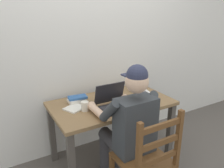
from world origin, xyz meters
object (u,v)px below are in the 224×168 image
object	(u,v)px
coffee_mug_dark	(135,87)
laptop	(114,102)
coffee_mug_spare	(106,94)
book_stack_main	(77,99)
desk	(112,110)
seated_person	(128,123)
wooden_chair	(147,162)
coffee_mug_white	(85,106)
computer_mouse	(134,102)

from	to	relation	value
coffee_mug_dark	laptop	bearing A→B (deg)	-150.09
coffee_mug_spare	book_stack_main	bearing A→B (deg)	171.94
coffee_mug_dark	desk	bearing A→B (deg)	-161.57
coffee_mug_spare	book_stack_main	size ratio (longest dim) A/B	0.55
desk	coffee_mug_dark	size ratio (longest dim) A/B	11.00
seated_person	coffee_mug_dark	world-z (taller)	seated_person
wooden_chair	coffee_mug_white	bearing A→B (deg)	110.48
seated_person	laptop	size ratio (longest dim) A/B	3.79
laptop	coffee_mug_white	xyz separation A→B (m)	(-0.28, 0.07, -0.01)
wooden_chair	seated_person	bearing A→B (deg)	90.00
desk	computer_mouse	world-z (taller)	computer_mouse
seated_person	book_stack_main	distance (m)	0.65
book_stack_main	coffee_mug_white	bearing A→B (deg)	-90.67
seated_person	laptop	world-z (taller)	seated_person
coffee_mug_dark	book_stack_main	world-z (taller)	coffee_mug_dark
coffee_mug_spare	coffee_mug_white	bearing A→B (deg)	-151.21
coffee_mug_white	coffee_mug_spare	xyz separation A→B (m)	(0.32, 0.18, 0.00)
computer_mouse	coffee_mug_dark	bearing A→B (deg)	53.64
laptop	computer_mouse	distance (m)	0.24
desk	coffee_mug_dark	xyz separation A→B (m)	(0.40, 0.13, 0.15)
computer_mouse	coffee_mug_dark	world-z (taller)	coffee_mug_dark
wooden_chair	book_stack_main	xyz separation A→B (m)	(-0.24, 0.88, 0.28)
seated_person	computer_mouse	xyz separation A→B (m)	(0.27, 0.29, 0.04)
wooden_chair	coffee_mug_white	distance (m)	0.77
desk	computer_mouse	xyz separation A→B (m)	(0.19, -0.15, 0.12)
seated_person	book_stack_main	size ratio (longest dim) A/B	6.02
computer_mouse	coffee_mug_spare	size ratio (longest dim) A/B	0.87
wooden_chair	coffee_mug_spare	size ratio (longest dim) A/B	8.24
book_stack_main	wooden_chair	bearing A→B (deg)	-74.54
wooden_chair	coffee_mug_spare	xyz separation A→B (m)	(0.08, 0.84, 0.30)
desk	wooden_chair	bearing A→B (deg)	-96.19
desk	seated_person	size ratio (longest dim) A/B	1.01
wooden_chair	book_stack_main	distance (m)	0.96
book_stack_main	seated_person	bearing A→B (deg)	-67.92
desk	seated_person	bearing A→B (deg)	-100.14
coffee_mug_white	coffee_mug_dark	size ratio (longest dim) A/B	0.97
desk	coffee_mug_white	bearing A→B (deg)	-170.65
computer_mouse	book_stack_main	bearing A→B (deg)	148.35
coffee_mug_white	coffee_mug_dark	world-z (taller)	coffee_mug_dark
seated_person	coffee_mug_spare	distance (m)	0.57
coffee_mug_spare	coffee_mug_dark	bearing A→B (deg)	1.34
laptop	coffee_mug_dark	bearing A→B (deg)	29.91
wooden_chair	book_stack_main	size ratio (longest dim) A/B	4.55
laptop	coffee_mug_dark	distance (m)	0.51
book_stack_main	laptop	bearing A→B (deg)	-46.02
wooden_chair	coffee_mug_dark	world-z (taller)	wooden_chair
seated_person	computer_mouse	size ratio (longest dim) A/B	12.50
laptop	coffee_mug_spare	bearing A→B (deg)	80.72
laptop	coffee_mug_dark	xyz separation A→B (m)	(0.44, 0.25, -0.00)
desk	computer_mouse	distance (m)	0.27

